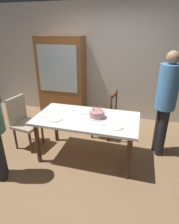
# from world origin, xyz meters

# --- Properties ---
(ground) EXTENTS (6.40, 6.40, 0.00)m
(ground) POSITION_xyz_m (0.00, 0.00, 0.00)
(ground) COLOR #93704C
(back_wall) EXTENTS (6.40, 0.10, 2.60)m
(back_wall) POSITION_xyz_m (0.00, 1.85, 1.30)
(back_wall) COLOR beige
(back_wall) RESTS_ON ground
(dining_table) EXTENTS (1.63, 0.88, 0.75)m
(dining_table) POSITION_xyz_m (0.00, 0.00, 0.65)
(dining_table) COLOR white
(dining_table) RESTS_ON ground
(birthday_cake) EXTENTS (0.28, 0.28, 0.18)m
(birthday_cake) POSITION_xyz_m (0.16, 0.04, 0.80)
(birthday_cake) COLOR silver
(birthday_cake) RESTS_ON dining_table
(plate_near_celebrant) EXTENTS (0.22, 0.22, 0.01)m
(plate_near_celebrant) POSITION_xyz_m (-0.45, -0.20, 0.75)
(plate_near_celebrant) COLOR white
(plate_near_celebrant) RESTS_ON dining_table
(plate_far_side) EXTENTS (0.22, 0.22, 0.01)m
(plate_far_side) POSITION_xyz_m (-0.08, 0.20, 0.75)
(plate_far_side) COLOR white
(plate_far_side) RESTS_ON dining_table
(plate_near_guest) EXTENTS (0.22, 0.22, 0.01)m
(plate_near_guest) POSITION_xyz_m (0.49, -0.20, 0.75)
(plate_near_guest) COLOR white
(plate_near_guest) RESTS_ON dining_table
(fork_near_celebrant) EXTENTS (0.18, 0.04, 0.01)m
(fork_near_celebrant) POSITION_xyz_m (-0.61, -0.19, 0.75)
(fork_near_celebrant) COLOR silver
(fork_near_celebrant) RESTS_ON dining_table
(fork_far_side) EXTENTS (0.18, 0.06, 0.01)m
(fork_far_side) POSITION_xyz_m (-0.24, 0.19, 0.75)
(fork_far_side) COLOR silver
(fork_far_side) RESTS_ON dining_table
(fork_near_guest) EXTENTS (0.18, 0.04, 0.01)m
(fork_near_guest) POSITION_xyz_m (0.33, -0.19, 0.75)
(fork_near_guest) COLOR silver
(fork_near_guest) RESTS_ON dining_table
(chair_spindle_back) EXTENTS (0.49, 0.49, 0.95)m
(chair_spindle_back) POSITION_xyz_m (0.15, 0.76, 0.46)
(chair_spindle_back) COLOR tan
(chair_spindle_back) RESTS_ON ground
(chair_upholstered) EXTENTS (0.50, 0.50, 0.95)m
(chair_upholstered) POSITION_xyz_m (-1.20, 0.03, 0.53)
(chair_upholstered) COLOR tan
(chair_upholstered) RESTS_ON ground
(person_guest) EXTENTS (0.32, 0.32, 1.75)m
(person_guest) POSITION_xyz_m (1.18, 0.46, 1.00)
(person_guest) COLOR #262328
(person_guest) RESTS_ON ground
(china_cabinet) EXTENTS (1.10, 0.45, 1.90)m
(china_cabinet) POSITION_xyz_m (-1.07, 1.56, 0.95)
(china_cabinet) COLOR brown
(china_cabinet) RESTS_ON ground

